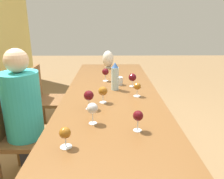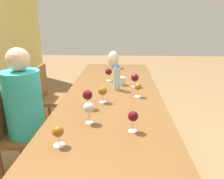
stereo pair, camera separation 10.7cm
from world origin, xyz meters
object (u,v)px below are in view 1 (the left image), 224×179
(water_bottle, at_px, (115,77))
(chair_near, at_px, (19,133))
(chair_far, at_px, (47,97))
(vase, at_px, (108,59))
(person_near, at_px, (25,114))
(wine_glass_5, at_px, (132,78))
(wine_glass_2, at_px, (137,87))
(water_tumbler, at_px, (119,81))
(wine_glass_4, at_px, (105,72))
(wine_glass_0, at_px, (89,96))
(wine_glass_1, at_px, (92,109))
(wine_glass_7, at_px, (65,134))
(wine_glass_3, at_px, (138,116))
(wine_glass_6, at_px, (103,91))

(water_bottle, relative_size, chair_near, 0.32)
(chair_far, bearing_deg, vase, -58.46)
(water_bottle, height_order, chair_near, water_bottle)
(person_near, bearing_deg, wine_glass_5, -62.92)
(vase, height_order, wine_glass_2, vase)
(water_tumbler, relative_size, vase, 0.34)
(person_near, bearing_deg, wine_glass_4, -43.89)
(vase, bearing_deg, wine_glass_0, 174.70)
(wine_glass_1, distance_m, wine_glass_4, 1.09)
(wine_glass_0, bearing_deg, vase, -5.30)
(wine_glass_7, xyz_separation_m, chair_near, (0.66, 0.57, -0.37))
(chair_far, xyz_separation_m, person_near, (-0.94, -0.08, 0.19))
(water_tumbler, relative_size, person_near, 0.07)
(water_tumbler, distance_m, wine_glass_3, 1.04)
(wine_glass_6, bearing_deg, wine_glass_7, 164.48)
(wine_glass_1, bearing_deg, wine_glass_6, -8.57)
(water_tumbler, xyz_separation_m, person_near, (-0.56, 0.85, -0.14))
(water_tumbler, bearing_deg, person_near, 123.70)
(water_bottle, xyz_separation_m, wine_glass_7, (-1.05, 0.30, -0.05))
(wine_glass_2, relative_size, wine_glass_3, 0.94)
(wine_glass_3, bearing_deg, person_near, 62.83)
(wine_glass_5, relative_size, person_near, 0.11)
(water_bottle, bearing_deg, vase, 4.34)
(chair_near, bearing_deg, wine_glass_1, -117.67)
(vase, distance_m, wine_glass_1, 1.80)
(wine_glass_1, relative_size, wine_glass_2, 1.17)
(water_bottle, xyz_separation_m, wine_glass_3, (-0.86, -0.13, -0.03))
(water_tumbler, relative_size, wine_glass_1, 0.57)
(wine_glass_2, relative_size, wine_glass_4, 0.88)
(wine_glass_2, xyz_separation_m, wine_glass_6, (-0.16, 0.32, 0.01))
(water_bottle, distance_m, wine_glass_7, 1.10)
(wine_glass_1, xyz_separation_m, wine_glass_5, (0.87, -0.36, -0.01))
(wine_glass_7, bearing_deg, wine_glass_6, -15.52)
(wine_glass_7, bearing_deg, wine_glass_3, -66.51)
(wine_glass_3, distance_m, person_near, 1.06)
(vase, relative_size, wine_glass_1, 1.65)
(chair_near, bearing_deg, chair_far, 0.00)
(vase, distance_m, wine_glass_3, 1.91)
(vase, xyz_separation_m, chair_far, (-0.49, 0.80, -0.41))
(wine_glass_3, bearing_deg, vase, 6.21)
(wine_glass_0, distance_m, chair_near, 0.77)
(wine_glass_5, distance_m, wine_glass_7, 1.26)
(water_tumbler, distance_m, wine_glass_6, 0.56)
(wine_glass_0, distance_m, chair_far, 1.30)
(vase, bearing_deg, wine_glass_7, 173.83)
(vase, xyz_separation_m, wine_glass_7, (-2.09, 0.23, -0.05))
(wine_glass_2, distance_m, wine_glass_6, 0.35)
(wine_glass_7, bearing_deg, water_tumbler, -16.21)
(wine_glass_4, relative_size, chair_far, 0.17)
(wine_glass_0, bearing_deg, water_tumbler, -22.05)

